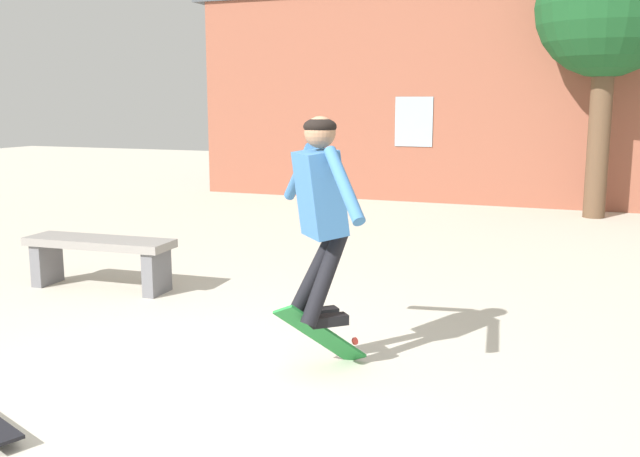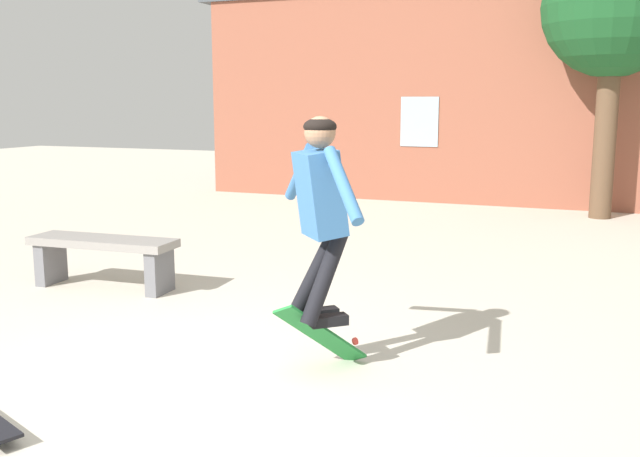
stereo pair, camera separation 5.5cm
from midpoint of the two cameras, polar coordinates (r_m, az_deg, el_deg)
The scene contains 6 objects.
ground_plane at distance 4.69m, azimuth -9.61°, elevation -13.19°, with size 40.00×40.00×0.00m, color beige.
building_backdrop at distance 13.29m, azimuth 12.08°, elevation 11.15°, with size 10.96×0.52×5.33m.
tree_right at distance 12.26m, azimuth 22.58°, elevation 15.90°, with size 2.18×2.18×4.38m.
park_bench at distance 7.41m, azimuth -16.77°, elevation -1.85°, with size 1.54×0.52×0.51m.
skater at distance 4.75m, azimuth 0.35°, elevation 2.12°, with size 0.95×1.02×1.40m.
skateboard_flipping at distance 4.98m, azimuth 0.42°, elevation -8.47°, with size 0.51×0.57×0.56m.
Camera 2 is at (2.32, -3.64, 1.85)m, focal length 40.00 mm.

